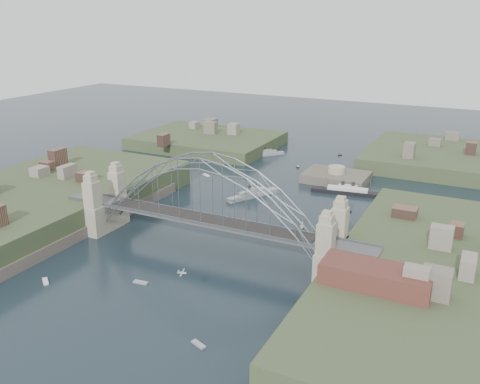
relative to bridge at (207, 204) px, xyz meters
name	(u,v)px	position (x,y,z in m)	size (l,w,h in m)	color
ground	(208,251)	(0.00, 0.00, -12.32)	(500.00, 500.00, 0.00)	black
bridge	(207,204)	(0.00, 0.00, 0.00)	(84.00, 13.80, 24.60)	#4D4D4F
shore_west	(39,207)	(-57.32, 0.00, -10.35)	(50.50, 90.00, 12.00)	#374527
shore_east	(454,297)	(57.32, 0.00, -10.35)	(50.50, 90.00, 12.00)	#374527
headland_nw	(207,145)	(-55.00, 95.00, -11.82)	(60.00, 45.00, 9.00)	#374527
headland_ne	(461,165)	(50.00, 110.00, -11.57)	(70.00, 55.00, 9.50)	#374527
fort_island	(336,182)	(12.00, 70.00, -12.66)	(22.00, 16.00, 9.40)	#50493F
wharf_shed	(376,277)	(44.00, -14.00, -2.32)	(20.00, 8.00, 4.00)	#592D26
finger_pier	(323,354)	(39.00, -28.00, -11.62)	(4.00, 22.00, 1.40)	#4D4D4F
naval_cruiser_near	(253,194)	(-7.29, 41.66, -11.44)	(11.02, 17.95, 5.68)	#959B9C
naval_cruiser_far	(267,154)	(-24.09, 91.48, -11.54)	(11.76, 12.28, 5.05)	#959B9C
ocean_liner	(347,192)	(19.44, 57.95, -11.42)	(23.90, 6.43, 5.81)	black
aeroplane	(181,272)	(8.48, -24.89, -4.69)	(1.78, 3.09, 0.46)	#B0B4B8
small_boat_a	(196,215)	(-15.11, 19.28, -12.17)	(2.09, 2.51, 0.45)	silver
small_boat_b	(302,225)	(15.98, 24.34, -11.30)	(1.24, 1.64, 2.38)	silver
small_boat_c	(141,283)	(-4.92, -20.90, -12.17)	(3.42, 1.46, 0.45)	silver
small_boat_d	(348,209)	(24.11, 41.84, -11.40)	(1.96, 1.97, 2.38)	silver
small_boat_e	(206,175)	(-32.36, 55.19, -12.17)	(3.87, 2.96, 0.45)	silver
small_boat_f	(266,191)	(-5.82, 48.80, -12.17)	(1.42, 1.24, 0.45)	silver
small_boat_g	(199,344)	(18.07, -34.68, -12.17)	(3.29, 2.07, 0.45)	silver
small_boat_h	(298,167)	(-6.16, 80.17, -12.03)	(1.64, 1.78, 1.43)	silver
small_boat_i	(355,251)	(32.83, 16.19, -12.17)	(2.28, 2.58, 0.45)	silver
small_boat_j	(45,281)	(-24.01, -29.90, -12.17)	(3.19, 2.81, 0.45)	silver
small_boat_k	(340,155)	(3.28, 105.18, -12.17)	(1.54, 1.63, 0.45)	silver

